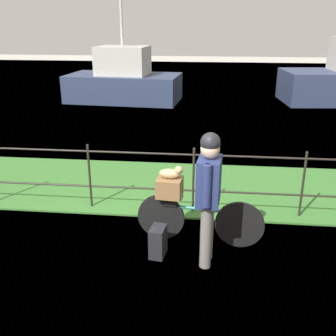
{
  "coord_description": "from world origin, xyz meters",
  "views": [
    {
      "loc": [
        1.03,
        -3.81,
        2.86
      ],
      "look_at": [
        0.47,
        1.37,
        0.9
      ],
      "focal_mm": 42.27,
      "sensor_mm": 36.0,
      "label": 1
    }
  ],
  "objects_px": {
    "bicycle_main": "(198,219)",
    "moored_boat_near": "(124,81)",
    "wooden_crate": "(170,187)",
    "terrier_dog": "(171,173)",
    "cyclist_person": "(209,189)",
    "backpack_on_paving": "(158,242)"
  },
  "relations": [
    {
      "from": "wooden_crate",
      "to": "moored_boat_near",
      "type": "relative_size",
      "value": 0.08
    },
    {
      "from": "wooden_crate",
      "to": "moored_boat_near",
      "type": "height_order",
      "value": "moored_boat_near"
    },
    {
      "from": "cyclist_person",
      "to": "backpack_on_paving",
      "type": "bearing_deg",
      "value": 172.53
    },
    {
      "from": "bicycle_main",
      "to": "wooden_crate",
      "type": "distance_m",
      "value": 0.58
    },
    {
      "from": "backpack_on_paving",
      "to": "wooden_crate",
      "type": "bearing_deg",
      "value": 173.87
    },
    {
      "from": "wooden_crate",
      "to": "terrier_dog",
      "type": "height_order",
      "value": "terrier_dog"
    },
    {
      "from": "backpack_on_paving",
      "to": "bicycle_main",
      "type": "bearing_deg",
      "value": 135.54
    },
    {
      "from": "wooden_crate",
      "to": "terrier_dog",
      "type": "bearing_deg",
      "value": -5.82
    },
    {
      "from": "backpack_on_paving",
      "to": "moored_boat_near",
      "type": "height_order",
      "value": "moored_boat_near"
    },
    {
      "from": "bicycle_main",
      "to": "terrier_dog",
      "type": "distance_m",
      "value": 0.74
    },
    {
      "from": "terrier_dog",
      "to": "cyclist_person",
      "type": "height_order",
      "value": "cyclist_person"
    },
    {
      "from": "bicycle_main",
      "to": "moored_boat_near",
      "type": "relative_size",
      "value": 0.41
    },
    {
      "from": "cyclist_person",
      "to": "backpack_on_paving",
      "type": "xyz_separation_m",
      "value": [
        -0.62,
        0.08,
        -0.8
      ]
    },
    {
      "from": "bicycle_main",
      "to": "terrier_dog",
      "type": "bearing_deg",
      "value": 174.18
    },
    {
      "from": "cyclist_person",
      "to": "bicycle_main",
      "type": "bearing_deg",
      "value": 104.85
    },
    {
      "from": "bicycle_main",
      "to": "cyclist_person",
      "type": "height_order",
      "value": "cyclist_person"
    },
    {
      "from": "wooden_crate",
      "to": "terrier_dog",
      "type": "xyz_separation_m",
      "value": [
        0.02,
        -0.0,
        0.21
      ]
    },
    {
      "from": "wooden_crate",
      "to": "terrier_dog",
      "type": "distance_m",
      "value": 0.21
    },
    {
      "from": "moored_boat_near",
      "to": "bicycle_main",
      "type": "bearing_deg",
      "value": -72.35
    },
    {
      "from": "wooden_crate",
      "to": "cyclist_person",
      "type": "relative_size",
      "value": 0.19
    },
    {
      "from": "terrier_dog",
      "to": "backpack_on_paving",
      "type": "height_order",
      "value": "terrier_dog"
    },
    {
      "from": "terrier_dog",
      "to": "wooden_crate",
      "type": "bearing_deg",
      "value": 174.18
    }
  ]
}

